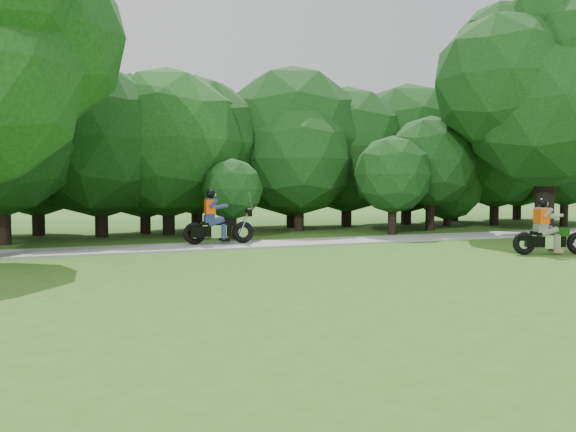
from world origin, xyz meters
TOP-DOWN VIEW (x-y plane):
  - ground at (0.00, 0.00)m, footprint 100.00×100.00m
  - walkway at (0.00, 8.00)m, footprint 60.00×2.20m
  - tree_line at (0.04, 14.68)m, footprint 39.88×11.89m
  - big_tree_east at (10.46, 7.87)m, footprint 9.07×6.89m
  - chopper_motorcycle at (5.17, 2.26)m, footprint 2.28×1.09m
  - touring_motorcycle at (-3.32, 8.33)m, footprint 2.42×0.80m

SIDE VIEW (x-z plane):
  - ground at x=0.00m, z-range 0.00..0.00m
  - walkway at x=0.00m, z-range 0.00..0.06m
  - chopper_motorcycle at x=5.17m, z-range -0.22..1.45m
  - touring_motorcycle at x=-3.32m, z-range -0.19..1.65m
  - tree_line at x=0.04m, z-range -0.23..7.64m
  - big_tree_east at x=10.46m, z-range 0.80..11.26m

